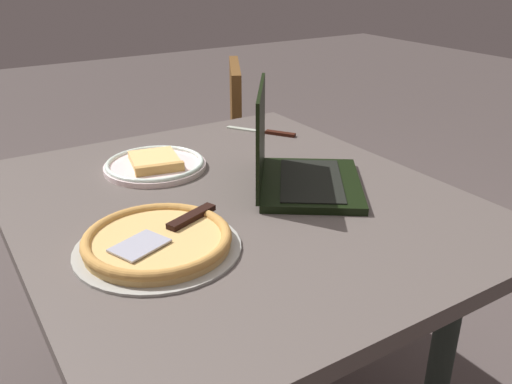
# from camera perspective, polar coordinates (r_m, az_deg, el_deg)

# --- Properties ---
(dining_table) EXTENTS (1.11, 0.97, 0.74)m
(dining_table) POSITION_cam_1_polar(r_m,az_deg,el_deg) (1.31, -2.31, -4.33)
(dining_table) COLOR #564D48
(dining_table) RESTS_ON ground_plane
(laptop) EXTENTS (0.39, 0.38, 0.25)m
(laptop) POSITION_cam_1_polar(r_m,az_deg,el_deg) (1.30, 4.08, 2.60)
(laptop) COLOR black
(laptop) RESTS_ON dining_table
(pizza_plate) EXTENTS (0.27, 0.27, 0.04)m
(pizza_plate) POSITION_cam_1_polar(r_m,az_deg,el_deg) (1.45, -10.59, 2.89)
(pizza_plate) COLOR white
(pizza_plate) RESTS_ON dining_table
(pizza_tray) EXTENTS (0.32, 0.32, 0.04)m
(pizza_tray) POSITION_cam_1_polar(r_m,az_deg,el_deg) (1.06, -10.33, -5.11)
(pizza_tray) COLOR #A7A8A0
(pizza_tray) RESTS_ON dining_table
(table_knife) EXTENTS (0.21, 0.14, 0.01)m
(table_knife) POSITION_cam_1_polar(r_m,az_deg,el_deg) (1.71, 1.22, 6.33)
(table_knife) COLOR beige
(table_knife) RESTS_ON dining_table
(chair_near) EXTENTS (0.57, 0.57, 0.86)m
(chair_near) POSITION_cam_1_polar(r_m,az_deg,el_deg) (2.26, -5.11, 4.09)
(chair_near) COLOR brown
(chair_near) RESTS_ON ground_plane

